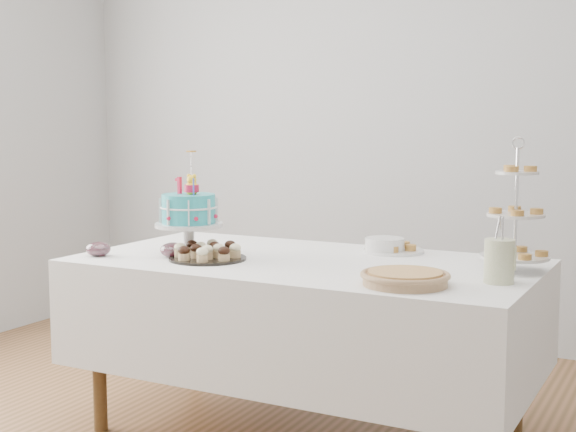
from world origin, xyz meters
The scene contains 11 objects.
walls centered at (0.00, 0.00, 1.35)m, with size 5.04×4.04×2.70m.
table centered at (0.00, 0.30, 0.54)m, with size 1.92×1.02×0.77m.
birthday_cake centered at (-0.51, 0.18, 0.89)m, with size 0.30×0.30×0.46m.
cupcake_tray centered at (-0.37, 0.11, 0.81)m, with size 0.33×0.33×0.07m.
pie centered at (0.55, -0.01, 0.80)m, with size 0.32×0.32×0.05m.
tiered_stand centered at (0.84, 0.44, 0.99)m, with size 0.27×0.27×0.52m.
plate_stack centered at (0.23, 0.62, 0.80)m, with size 0.17×0.17×0.07m.
pastry_plate centered at (0.26, 0.66, 0.79)m, with size 0.27×0.27×0.04m.
jam_bowl_a centered at (-0.84, -0.03, 0.80)m, with size 0.11×0.11×0.06m.
jam_bowl_b centered at (-0.53, 0.09, 0.80)m, with size 0.11×0.11×0.07m.
utensil_pitcher centered at (0.84, 0.19, 0.86)m, with size 0.12×0.11×0.24m.
Camera 1 is at (1.49, -2.70, 1.35)m, focal length 50.00 mm.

